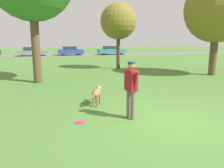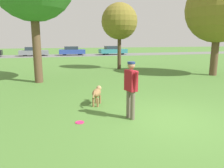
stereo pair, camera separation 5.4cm
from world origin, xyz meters
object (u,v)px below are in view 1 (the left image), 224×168
at_px(parked_car_teal, 111,50).
at_px(parked_car_grey, 32,52).
at_px(frisbee, 80,122).
at_px(tree_near_right, 217,10).
at_px(dog, 97,93).
at_px(parked_car_blue, 70,51).
at_px(tree_mid_center, 118,22).
at_px(person, 131,86).

bearing_deg(parked_car_teal, parked_car_grey, 175.69).
bearing_deg(frisbee, tree_near_right, 32.07).
xyz_separation_m(dog, tree_near_right, (8.76, 4.43, 3.69)).
bearing_deg(frisbee, parked_car_blue, 84.55).
xyz_separation_m(tree_near_right, parked_car_grey, (-12.42, 22.01, -3.48)).
xyz_separation_m(tree_mid_center, parked_car_grey, (-7.47, 17.26, -3.04)).
xyz_separation_m(dog, parked_car_blue, (1.83, 26.45, 0.23)).
bearing_deg(parked_car_blue, tree_mid_center, -81.54).
bearing_deg(tree_mid_center, parked_car_blue, 96.54).
height_order(frisbee, tree_mid_center, tree_mid_center).
xyz_separation_m(parked_car_grey, parked_car_teal, (11.84, -0.52, 0.05)).
distance_m(dog, parked_car_blue, 26.52).
xyz_separation_m(frisbee, tree_mid_center, (4.65, 10.78, 3.66)).
bearing_deg(parked_car_grey, tree_near_right, -63.04).
distance_m(tree_near_right, tree_mid_center, 6.88).
bearing_deg(parked_car_grey, dog, -84.59).
bearing_deg(tree_near_right, frisbee, -147.93).
xyz_separation_m(dog, tree_mid_center, (3.81, 9.19, 3.24)).
relative_size(person, parked_car_grey, 0.41).
height_order(frisbee, parked_car_grey, parked_car_grey).
bearing_deg(person, parked_car_grey, 175.07).
distance_m(dog, tree_near_right, 10.49).
distance_m(tree_mid_center, parked_car_teal, 17.55).
xyz_separation_m(dog, parked_car_teal, (8.19, 25.93, 0.25)).
bearing_deg(parked_car_grey, tree_mid_center, -69.06).
distance_m(frisbee, parked_car_grey, 28.18).
height_order(dog, frisbee, dog).
height_order(tree_mid_center, parked_car_teal, tree_mid_center).
xyz_separation_m(parked_car_grey, parked_car_blue, (5.49, 0.00, 0.03)).
bearing_deg(tree_near_right, person, -143.12).
bearing_deg(parked_car_teal, frisbee, -109.96).
height_order(dog, parked_car_blue, parked_car_blue).
bearing_deg(tree_near_right, tree_mid_center, 136.11).
bearing_deg(dog, tree_mid_center, 1.77).
bearing_deg(person, frisbee, -106.31).
relative_size(tree_mid_center, parked_car_teal, 1.17).
relative_size(frisbee, parked_car_teal, 0.06).
xyz_separation_m(tree_near_right, parked_car_teal, (-0.57, 21.49, -3.43)).
xyz_separation_m(frisbee, parked_car_grey, (-2.82, 28.03, 0.63)).
height_order(dog, tree_mid_center, tree_mid_center).
relative_size(frisbee, parked_car_blue, 0.06).
relative_size(dog, frisbee, 4.10).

